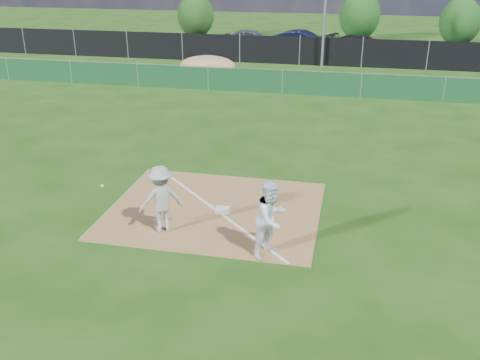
% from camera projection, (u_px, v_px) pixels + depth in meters
% --- Properties ---
extents(ground, '(90.00, 90.00, 0.00)m').
position_uv_depth(ground, '(266.00, 121.00, 23.48)').
color(ground, '#1C430E').
rests_on(ground, ground).
extents(infield_dirt, '(6.00, 5.00, 0.02)m').
position_uv_depth(infield_dirt, '(214.00, 209.00, 15.39)').
color(infield_dirt, olive).
rests_on(infield_dirt, ground).
extents(foul_line, '(5.01, 5.01, 0.01)m').
position_uv_depth(foul_line, '(214.00, 209.00, 15.38)').
color(foul_line, white).
rests_on(foul_line, infield_dirt).
extents(green_fence, '(44.00, 0.05, 1.20)m').
position_uv_depth(green_fence, '(282.00, 82.00, 27.74)').
color(green_fence, '#103C1D').
rests_on(green_fence, ground).
extents(dirt_mound, '(3.38, 2.60, 1.17)m').
position_uv_depth(dirt_mound, '(207.00, 66.00, 31.86)').
color(dirt_mound, '#A5814F').
rests_on(dirt_mound, ground).
extents(black_fence, '(46.00, 0.04, 1.80)m').
position_uv_depth(black_fence, '(300.00, 51.00, 34.81)').
color(black_fence, black).
rests_on(black_fence, ground).
extents(parking_lot, '(46.00, 9.00, 0.01)m').
position_uv_depth(parking_lot, '(306.00, 52.00, 39.66)').
color(parking_lot, black).
rests_on(parking_lot, ground).
extents(light_pole, '(0.16, 0.16, 8.00)m').
position_uv_depth(light_pole, '(325.00, 2.00, 33.03)').
color(light_pole, slate).
rests_on(light_pole, ground).
extents(first_base, '(0.41, 0.41, 0.08)m').
position_uv_depth(first_base, '(222.00, 210.00, 15.25)').
color(first_base, silver).
rests_on(first_base, infield_dirt).
extents(play_at_first, '(2.32, 1.18, 1.82)m').
position_uv_depth(play_at_first, '(161.00, 199.00, 13.88)').
color(play_at_first, '#AAAAAC').
rests_on(play_at_first, infield_dirt).
extents(runner, '(1.11, 1.19, 1.96)m').
position_uv_depth(runner, '(271.00, 218.00, 12.75)').
color(runner, silver).
rests_on(runner, ground).
extents(car_left, '(4.51, 2.21, 1.48)m').
position_uv_depth(car_left, '(252.00, 39.00, 40.47)').
color(car_left, '#9FA1A6').
rests_on(car_left, parking_lot).
extents(car_mid, '(4.77, 2.59, 1.49)m').
position_uv_depth(car_mid, '(303.00, 41.00, 39.55)').
color(car_mid, black).
rests_on(car_mid, parking_lot).
extents(car_right, '(5.38, 3.52, 1.45)m').
position_uv_depth(car_right, '(363.00, 46.00, 37.57)').
color(car_right, black).
rests_on(car_right, parking_lot).
extents(tree_left, '(3.07, 3.07, 3.65)m').
position_uv_depth(tree_left, '(196.00, 16.00, 45.09)').
color(tree_left, '#382316').
rests_on(tree_left, ground).
extents(tree_mid, '(3.28, 3.28, 3.89)m').
position_uv_depth(tree_mid, '(360.00, 16.00, 43.61)').
color(tree_mid, '#382316').
rests_on(tree_mid, ground).
extents(tree_right, '(3.12, 3.12, 3.71)m').
position_uv_depth(tree_right, '(460.00, 22.00, 40.97)').
color(tree_right, '#382316').
rests_on(tree_right, ground).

